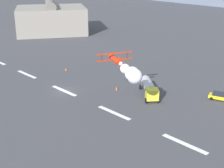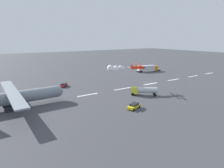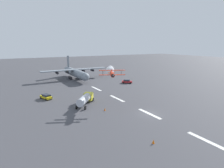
# 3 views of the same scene
# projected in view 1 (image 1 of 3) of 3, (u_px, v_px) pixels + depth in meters

# --- Properties ---
(ground_plane) EXTENTS (440.00, 440.00, 0.00)m
(ground_plane) POSITION_uv_depth(u_px,v_px,m) (64.00, 91.00, 71.13)
(ground_plane) COLOR #424247
(ground_plane) RESTS_ON ground
(runway_stripe_2) EXTENTS (8.00, 0.90, 0.01)m
(runway_stripe_2) POSITION_uv_depth(u_px,v_px,m) (27.00, 74.00, 81.47)
(runway_stripe_2) COLOR white
(runway_stripe_2) RESTS_ON ground
(runway_stripe_3) EXTENTS (8.00, 0.90, 0.01)m
(runway_stripe_3) POSITION_uv_depth(u_px,v_px,m) (64.00, 91.00, 71.13)
(runway_stripe_3) COLOR white
(runway_stripe_3) RESTS_ON ground
(runway_stripe_4) EXTENTS (8.00, 0.90, 0.01)m
(runway_stripe_4) POSITION_uv_depth(u_px,v_px,m) (114.00, 113.00, 60.78)
(runway_stripe_4) COLOR white
(runway_stripe_4) RESTS_ON ground
(runway_stripe_5) EXTENTS (8.00, 0.90, 0.01)m
(runway_stripe_5) POSITION_uv_depth(u_px,v_px,m) (184.00, 144.00, 50.44)
(runway_stripe_5) COLOR white
(runway_stripe_5) RESTS_ON ground
(stunt_biplane_red) EXTENTS (13.65, 9.36, 2.73)m
(stunt_biplane_red) POSITION_uv_depth(u_px,v_px,m) (129.00, 71.00, 56.64)
(stunt_biplane_red) COLOR red
(fuel_tanker_truck) EXTENTS (8.35, 7.57, 2.90)m
(fuel_tanker_truck) POSITION_uv_depth(u_px,v_px,m) (149.00, 88.00, 68.03)
(fuel_tanker_truck) COLOR yellow
(fuel_tanker_truck) RESTS_ON ground
(airport_staff_sedan) EXTENTS (4.86, 3.17, 1.52)m
(airport_staff_sedan) POSITION_uv_depth(u_px,v_px,m) (220.00, 96.00, 66.16)
(airport_staff_sedan) COLOR yellow
(airport_staff_sedan) RESTS_ON ground
(hangar_building) EXTENTS (30.55, 32.36, 12.54)m
(hangar_building) POSITION_uv_depth(u_px,v_px,m) (51.00, 19.00, 127.41)
(hangar_building) COLOR gray
(hangar_building) RESTS_ON ground
(traffic_cone_near) EXTENTS (0.44, 0.44, 0.75)m
(traffic_cone_near) POSITION_uv_depth(u_px,v_px,m) (66.00, 69.00, 84.27)
(traffic_cone_near) COLOR orange
(traffic_cone_near) RESTS_ON ground
(traffic_cone_far) EXTENTS (0.44, 0.44, 0.75)m
(traffic_cone_far) POSITION_uv_depth(u_px,v_px,m) (117.00, 88.00, 71.47)
(traffic_cone_far) COLOR orange
(traffic_cone_far) RESTS_ON ground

